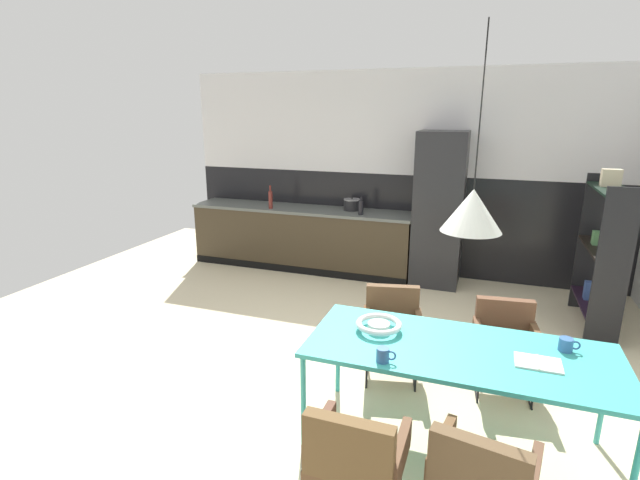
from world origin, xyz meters
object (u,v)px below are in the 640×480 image
armchair_head_of_table (482,475)px  pendant_lamp_over_table_near (472,210)px  refrigerator_column (439,210)px  armchair_near_window (505,335)px  open_book (538,363)px  open_shelf_unit (602,250)px  armchair_by_stool (392,321)px  fruit_bowl (379,325)px  mug_wide_latte (566,345)px  bottle_spice_small (271,199)px  bottle_vinegar_dark (361,207)px  mug_tall_blue (383,355)px  armchair_far_side (355,453)px  dining_table (460,354)px

armchair_head_of_table → pendant_lamp_over_table_near: (-0.17, 0.82, 1.14)m
refrigerator_column → armchair_near_window: size_ratio=2.69×
open_book → refrigerator_column: bearing=106.2°
pendant_lamp_over_table_near → open_shelf_unit: bearing=63.5°
armchair_by_stool → open_book: armchair_by_stool is taller
armchair_head_of_table → open_shelf_unit: open_shelf_unit is taller
pendant_lamp_over_table_near → fruit_bowl: bearing=172.0°
mug_wide_latte → armchair_by_stool: bearing=153.9°
armchair_by_stool → open_book: 1.37m
armchair_near_window → armchair_head_of_table: (-0.14, -1.70, 0.04)m
armchair_head_of_table → bottle_spice_small: bottle_spice_small is taller
armchair_by_stool → fruit_bowl: (0.04, -0.73, 0.30)m
bottle_spice_small → bottle_vinegar_dark: size_ratio=1.36×
armchair_near_window → armchair_head_of_table: size_ratio=0.93×
armchair_near_window → bottle_vinegar_dark: 2.90m
mug_tall_blue → open_shelf_unit: size_ratio=0.07×
bottle_spice_small → open_shelf_unit: 4.08m
armchair_far_side → mug_wide_latte: (1.08, 1.09, 0.27)m
armchair_by_stool → pendant_lamp_over_table_near: bearing=113.9°
armchair_head_of_table → open_shelf_unit: bearing=82.4°
refrigerator_column → bottle_vinegar_dark: bearing=-171.4°
pendant_lamp_over_table_near → open_book: bearing=-3.7°
mug_tall_blue → dining_table: bearing=37.0°
armchair_far_side → refrigerator_column: bearing=91.2°
armchair_far_side → armchair_head_of_table: size_ratio=1.01×
refrigerator_column → fruit_bowl: bearing=-91.1°
dining_table → fruit_bowl: (-0.55, 0.07, 0.09)m
fruit_bowl → open_shelf_unit: open_shelf_unit is taller
open_book → open_shelf_unit: open_shelf_unit is taller
armchair_head_of_table → bottle_vinegar_dark: bottle_vinegar_dark is taller
armchair_near_window → fruit_bowl: size_ratio=2.30×
refrigerator_column → dining_table: 3.29m
dining_table → armchair_near_window: 0.96m
armchair_near_window → bottle_vinegar_dark: size_ratio=3.05×
mug_tall_blue → bottle_vinegar_dark: 3.58m
armchair_near_window → armchair_by_stool: size_ratio=0.96×
bottle_spice_small → open_book: bearing=-43.5°
fruit_bowl → armchair_near_window: bearing=43.0°
dining_table → open_book: 0.46m
dining_table → armchair_near_window: size_ratio=2.66×
fruit_bowl → mug_tall_blue: 0.42m
dining_table → armchair_by_stool: armchair_by_stool is taller
mug_tall_blue → bottle_spice_small: (-2.36, 3.38, 0.23)m
fruit_bowl → bottle_vinegar_dark: bottle_vinegar_dark is taller
refrigerator_column → fruit_bowl: (-0.06, -3.17, -0.20)m
open_book → open_shelf_unit: (0.78, 2.52, 0.08)m
dining_table → armchair_near_window: bearing=70.4°
armchair_far_side → open_book: bearing=43.9°
fruit_bowl → armchair_far_side: bearing=-83.9°
bottle_vinegar_dark → bottle_spice_small: bearing=-178.5°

